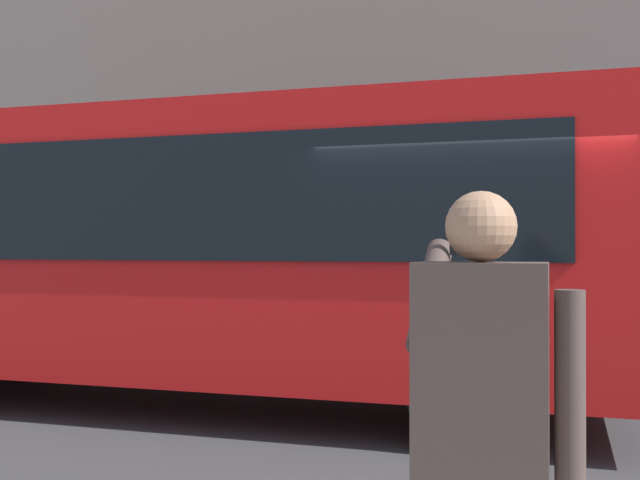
% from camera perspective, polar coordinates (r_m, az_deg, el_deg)
% --- Properties ---
extents(ground_plane, '(60.00, 60.00, 0.00)m').
position_cam_1_polar(ground_plane, '(7.38, 11.80, -13.57)').
color(ground_plane, '#38383A').
extents(building_facade_far, '(28.00, 1.55, 12.00)m').
position_cam_1_polar(building_facade_far, '(14.62, 14.50, 16.73)').
color(building_facade_far, gray).
rests_on(building_facade_far, ground_plane).
extents(red_bus, '(9.05, 2.54, 3.08)m').
position_cam_1_polar(red_bus, '(8.22, -9.49, -0.40)').
color(red_bus, red).
rests_on(red_bus, ground_plane).
extents(pedestrian_photographer, '(0.53, 0.52, 1.70)m').
position_cam_1_polar(pedestrian_photographer, '(2.48, 11.97, -13.00)').
color(pedestrian_photographer, '#2D2D33').
rests_on(pedestrian_photographer, sidewalk_curb).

